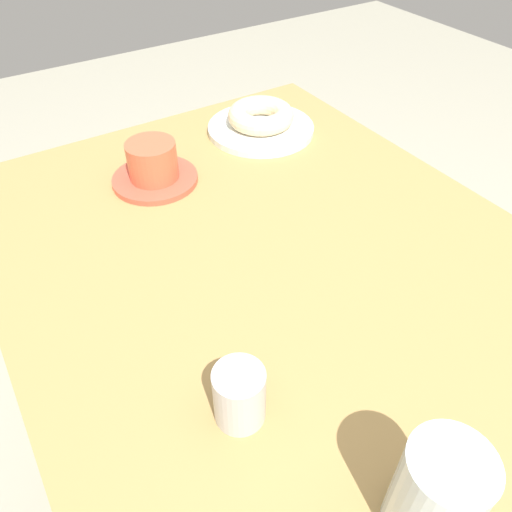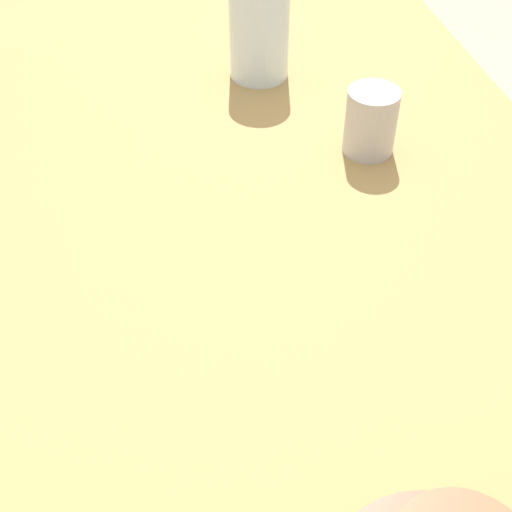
# 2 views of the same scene
# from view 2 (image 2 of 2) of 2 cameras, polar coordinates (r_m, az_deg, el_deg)

# --- Properties ---
(table) EXTENTS (1.17, 0.73, 0.75)m
(table) POSITION_cam_2_polar(r_m,az_deg,el_deg) (0.72, -2.78, -1.42)
(table) COLOR olive
(table) RESTS_ON ground_plane
(water_glass) EXTENTS (0.07, 0.07, 0.12)m
(water_glass) POSITION_cam_2_polar(r_m,az_deg,el_deg) (0.86, 0.26, 18.00)
(water_glass) COLOR silver
(water_glass) RESTS_ON table
(sugar_jar) EXTENTS (0.05, 0.05, 0.07)m
(sugar_jar) POSITION_cam_2_polar(r_m,az_deg,el_deg) (0.74, 9.34, 10.76)
(sugar_jar) COLOR #B8B6B5
(sugar_jar) RESTS_ON table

